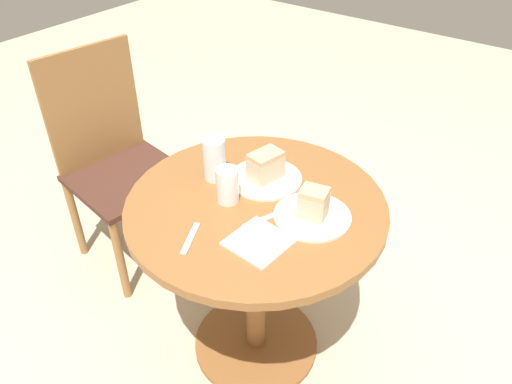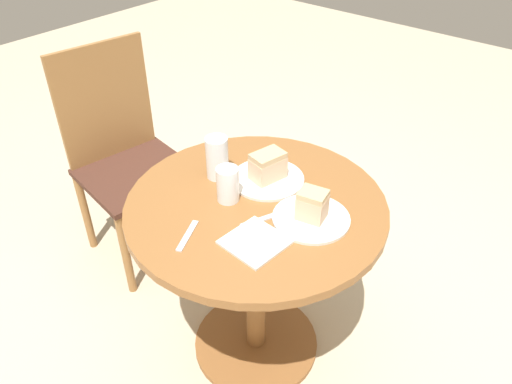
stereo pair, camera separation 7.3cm
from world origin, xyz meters
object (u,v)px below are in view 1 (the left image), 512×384
glass_lemonade (228,187)px  glass_water (215,161)px  plate_far (265,179)px  cake_slice_far (266,166)px  plate_near (312,216)px  chair (116,159)px  cake_slice_near (314,203)px

glass_lemonade → glass_water: bearing=57.2°
plate_far → cake_slice_far: (0.00, 0.00, 0.05)m
plate_near → glass_lemonade: (-0.08, 0.26, 0.05)m
chair → glass_lemonade: bearing=-92.5°
chair → cake_slice_near: (-0.07, -1.03, 0.28)m
chair → glass_water: size_ratio=6.60×
chair → glass_water: chair is taller
plate_near → glass_water: (-0.01, 0.37, 0.06)m
cake_slice_near → cake_slice_far: 0.24m
cake_slice_near → chair: bearing=85.9°
chair → glass_lemonade: size_ratio=8.34×
plate_far → glass_lemonade: glass_lemonade is taller
glass_water → cake_slice_far: bearing=-58.7°
plate_far → glass_water: (-0.09, 0.14, 0.06)m
cake_slice_near → glass_lemonade: glass_lemonade is taller
cake_slice_near → glass_water: bearing=91.6°
glass_water → plate_near: bearing=-88.4°
plate_far → cake_slice_far: 0.05m
cake_slice_near → glass_water: 0.37m
chair → cake_slice_far: size_ratio=7.82×
plate_far → glass_water: 0.18m
glass_lemonade → chair: bearing=78.4°
plate_far → cake_slice_far: bearing=0.0°
cake_slice_near → glass_water: (-0.01, 0.37, 0.01)m
cake_slice_far → glass_water: bearing=121.3°
cake_slice_near → plate_far: bearing=71.5°
plate_near → cake_slice_near: cake_slice_near is taller
plate_near → cake_slice_near: size_ratio=2.47×
cake_slice_far → glass_lemonade: size_ratio=1.07×
glass_lemonade → cake_slice_far: bearing=-10.3°
chair → glass_water: 0.72m
plate_far → glass_water: bearing=121.3°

